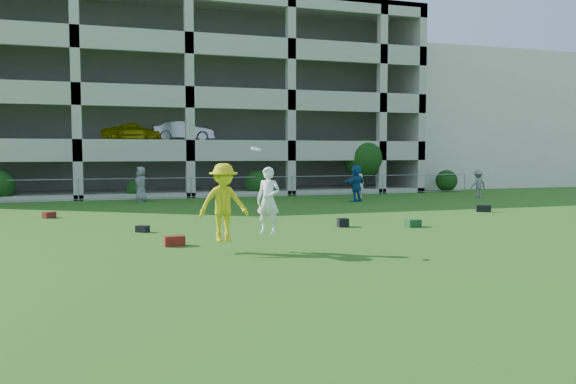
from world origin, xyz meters
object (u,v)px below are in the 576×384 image
object	(u,v)px
bystander_d	(356,183)
parking_garage	(174,104)
bystander_e	(358,183)
stucco_building	(453,124)
crate_d	(343,223)
frisbee_contest	(232,202)
bystander_f	(478,184)
bystander_c	(141,184)

from	to	relation	value
bystander_d	parking_garage	world-z (taller)	parking_garage
parking_garage	bystander_e	bearing A→B (deg)	-51.17
parking_garage	bystander_d	bearing A→B (deg)	-59.56
stucco_building	bystander_e	world-z (taller)	stucco_building
crate_d	stucco_building	bearing A→B (deg)	49.58
stucco_building	bystander_d	distance (m)	20.85
stucco_building	frisbee_contest	bearing A→B (deg)	-132.14
bystander_f	parking_garage	distance (m)	21.25
bystander_c	bystander_d	size ratio (longest dim) A/B	0.95
bystander_d	frisbee_contest	xyz separation A→B (m)	(-9.26, -12.92, 0.33)
stucco_building	parking_garage	size ratio (longest dim) A/B	0.53
crate_d	bystander_c	bearing A→B (deg)	116.69
bystander_d	bystander_f	world-z (taller)	bystander_d
frisbee_contest	parking_garage	xyz separation A→B (m)	(1.27, 26.52, 4.71)
stucco_building	frisbee_contest	size ratio (longest dim) A/B	6.54
bystander_d	parking_garage	xyz separation A→B (m)	(-7.99, 13.60, 5.04)
frisbee_contest	parking_garage	bearing A→B (deg)	87.27
stucco_building	frisbee_contest	distance (m)	36.36
bystander_c	bystander_e	bearing A→B (deg)	68.12
bystander_e	bystander_c	bearing A→B (deg)	38.51
stucco_building	crate_d	size ratio (longest dim) A/B	45.71
bystander_e	crate_d	size ratio (longest dim) A/B	5.02
stucco_building	parking_garage	distance (m)	23.03
crate_d	bystander_e	bearing A→B (deg)	63.23
parking_garage	stucco_building	bearing A→B (deg)	0.75
bystander_d	bystander_f	size ratio (longest dim) A/B	1.23
bystander_e	bystander_f	world-z (taller)	bystander_e
bystander_e	frisbee_contest	size ratio (longest dim) A/B	0.72
bystander_c	parking_garage	distance (m)	11.87
bystander_c	bystander_f	distance (m)	18.67
stucco_building	crate_d	xyz separation A→B (m)	(-19.60, -23.02, -4.85)
bystander_f	crate_d	size ratio (longest dim) A/B	4.53
bystander_e	parking_garage	size ratio (longest dim) A/B	0.06
bystander_d	parking_garage	bearing A→B (deg)	-92.30
bystander_d	bystander_e	world-z (taller)	bystander_d
crate_d	parking_garage	world-z (taller)	parking_garage
frisbee_contest	stucco_building	bearing A→B (deg)	47.86
parking_garage	bystander_c	bearing A→B (deg)	-105.20
bystander_c	parking_garage	xyz separation A→B (m)	(2.81, 10.35, 5.09)
crate_d	bystander_f	bearing A→B (deg)	37.23
bystander_c	frisbee_contest	world-z (taller)	frisbee_contest
crate_d	frisbee_contest	bearing A→B (deg)	-140.83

